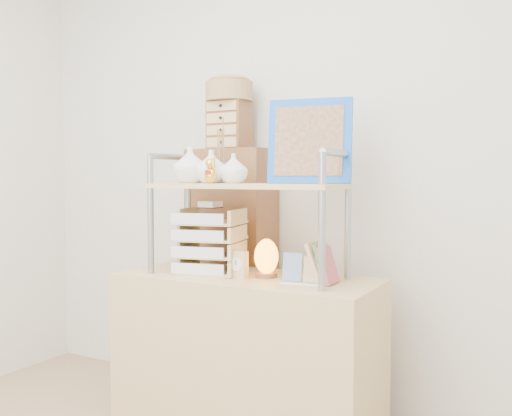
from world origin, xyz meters
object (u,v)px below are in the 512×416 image
at_px(cabinet, 232,275).
at_px(salt_lamp, 266,258).
at_px(desk, 247,357).
at_px(letter_tray, 211,244).

xyz_separation_m(cabinet, salt_lamp, (0.40, -0.35, 0.16)).
distance_m(desk, salt_lamp, 0.47).
bearing_deg(desk, salt_lamp, 9.31).
height_order(desk, cabinet, cabinet).
height_order(desk, salt_lamp, salt_lamp).
bearing_deg(salt_lamp, desk, -170.69).
distance_m(cabinet, letter_tray, 0.44).
relative_size(desk, cabinet, 0.89).
bearing_deg(letter_tray, desk, -0.67).
bearing_deg(letter_tray, cabinet, 106.73).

